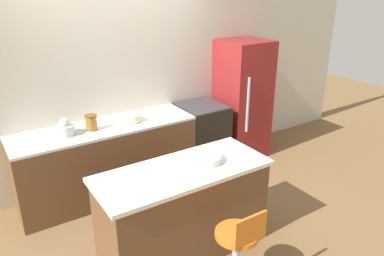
{
  "coord_description": "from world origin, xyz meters",
  "views": [
    {
      "loc": [
        -1.65,
        -3.58,
        2.51
      ],
      "look_at": [
        0.45,
        -0.35,
        0.94
      ],
      "focal_mm": 35.0,
      "sensor_mm": 36.0,
      "label": 1
    }
  ],
  "objects_px": {
    "kettle": "(65,129)",
    "mixing_bowl": "(131,118)",
    "oven_range": "(201,136)",
    "refrigerator": "(242,100)",
    "stool_chair": "(238,251)"
  },
  "relations": [
    {
      "from": "kettle",
      "to": "mixing_bowl",
      "type": "bearing_deg",
      "value": 0.0
    },
    {
      "from": "oven_range",
      "to": "refrigerator",
      "type": "bearing_deg",
      "value": 0.14
    },
    {
      "from": "stool_chair",
      "to": "oven_range",
      "type": "bearing_deg",
      "value": 63.13
    },
    {
      "from": "oven_range",
      "to": "mixing_bowl",
      "type": "height_order",
      "value": "mixing_bowl"
    },
    {
      "from": "stool_chair",
      "to": "mixing_bowl",
      "type": "bearing_deg",
      "value": 89.66
    },
    {
      "from": "oven_range",
      "to": "stool_chair",
      "type": "relative_size",
      "value": 1.08
    },
    {
      "from": "oven_range",
      "to": "mixing_bowl",
      "type": "bearing_deg",
      "value": -178.32
    },
    {
      "from": "refrigerator",
      "to": "stool_chair",
      "type": "distance_m",
      "value": 2.74
    },
    {
      "from": "kettle",
      "to": "mixing_bowl",
      "type": "relative_size",
      "value": 0.89
    },
    {
      "from": "refrigerator",
      "to": "mixing_bowl",
      "type": "distance_m",
      "value": 1.75
    },
    {
      "from": "stool_chair",
      "to": "mixing_bowl",
      "type": "height_order",
      "value": "mixing_bowl"
    },
    {
      "from": "kettle",
      "to": "mixing_bowl",
      "type": "distance_m",
      "value": 0.78
    },
    {
      "from": "oven_range",
      "to": "refrigerator",
      "type": "height_order",
      "value": "refrigerator"
    },
    {
      "from": "oven_range",
      "to": "stool_chair",
      "type": "bearing_deg",
      "value": -116.87
    },
    {
      "from": "mixing_bowl",
      "to": "stool_chair",
      "type": "bearing_deg",
      "value": -90.34
    }
  ]
}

